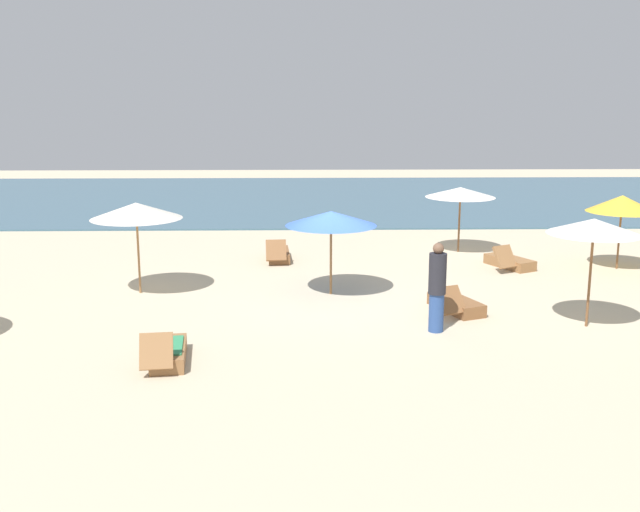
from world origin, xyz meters
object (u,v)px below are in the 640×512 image
object	(u,v)px
umbrella_4	(331,218)
lounger_0	(455,304)
umbrella_1	(460,192)
lounger_3	(168,353)
umbrella_3	(594,227)
umbrella_2	(136,211)
lounger_1	(509,262)
person_3	(437,287)
lounger_2	(278,255)
umbrella_0	(622,204)

from	to	relation	value
umbrella_4	lounger_0	world-z (taller)	umbrella_4
umbrella_1	lounger_3	bearing A→B (deg)	-127.25
umbrella_3	umbrella_2	bearing A→B (deg)	163.67
lounger_0	lounger_1	world-z (taller)	lounger_1
lounger_1	lounger_3	distance (m)	10.99
umbrella_3	umbrella_4	world-z (taller)	umbrella_3
umbrella_2	person_3	size ratio (longest dim) A/B	1.20
lounger_2	umbrella_4	bearing A→B (deg)	-69.75
umbrella_1	lounger_0	size ratio (longest dim) A/B	1.19
umbrella_4	lounger_3	world-z (taller)	umbrella_4
umbrella_0	umbrella_2	bearing A→B (deg)	-169.80
lounger_1	umbrella_0	bearing A→B (deg)	-3.58
lounger_2	lounger_3	xyz separation A→B (m)	(-1.74, -8.41, 0.01)
umbrella_2	umbrella_4	size ratio (longest dim) A/B	1.01
umbrella_2	umbrella_4	xyz separation A→B (m)	(4.64, -0.21, -0.17)
lounger_0	lounger_3	world-z (taller)	lounger_3
umbrella_3	lounger_2	size ratio (longest dim) A/B	1.33
umbrella_3	person_3	distance (m)	3.43
umbrella_1	lounger_0	bearing A→B (deg)	-102.01
lounger_2	umbrella_1	bearing A→B (deg)	11.01
umbrella_1	lounger_2	xyz separation A→B (m)	(-5.47, -1.06, -1.66)
umbrella_1	person_3	distance (m)	8.10
umbrella_2	umbrella_4	bearing A→B (deg)	-2.57
umbrella_0	umbrella_1	size ratio (longest dim) A/B	0.97
umbrella_4	person_3	world-z (taller)	umbrella_4
umbrella_2	lounger_0	world-z (taller)	umbrella_2
umbrella_2	umbrella_3	bearing A→B (deg)	-16.33
lounger_0	lounger_1	xyz separation A→B (m)	(2.34, 4.23, 0.00)
umbrella_0	umbrella_4	world-z (taller)	umbrella_0
lounger_1	lounger_3	size ratio (longest dim) A/B	1.02
lounger_0	umbrella_3	bearing A→B (deg)	-24.23
umbrella_1	umbrella_3	xyz separation A→B (m)	(1.17, -7.52, 0.29)
umbrella_3	lounger_2	world-z (taller)	umbrella_3
umbrella_0	umbrella_3	xyz separation A→B (m)	(-2.77, -5.18, 0.30)
umbrella_0	umbrella_3	size ratio (longest dim) A/B	0.90
person_3	lounger_3	bearing A→B (deg)	-161.83
umbrella_1	lounger_3	distance (m)	12.02
lounger_3	person_3	bearing A→B (deg)	18.17
umbrella_3	lounger_2	bearing A→B (deg)	135.82
lounger_3	umbrella_0	bearing A→B (deg)	32.63
lounger_1	person_3	world-z (taller)	person_3
umbrella_1	umbrella_3	distance (m)	7.61
umbrella_0	person_3	distance (m)	8.14
umbrella_0	lounger_1	xyz separation A→B (m)	(-2.96, 0.18, -1.65)
lounger_0	lounger_2	xyz separation A→B (m)	(-4.11, 5.32, 0.00)
umbrella_4	lounger_0	size ratio (longest dim) A/B	1.23
umbrella_4	lounger_0	xyz separation A→B (m)	(2.73, -1.55, -1.69)
umbrella_1	lounger_1	world-z (taller)	umbrella_1
umbrella_2	lounger_3	world-z (taller)	umbrella_2
umbrella_2	lounger_1	distance (m)	10.19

